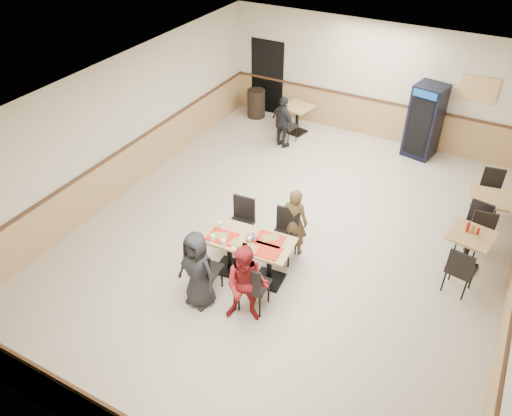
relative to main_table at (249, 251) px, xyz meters
The scene contains 20 objects.
ground 1.42m from the main_table, 80.95° to the left, with size 10.00×10.00×0.00m, color beige.
room_shell 4.32m from the main_table, 62.69° to the left, with size 10.00×10.00×10.00m.
main_table is the anchor object (origin of this frame).
main_chairs 0.06m from the main_table, behind, with size 1.52×1.93×1.05m.
diner_woman_left 1.08m from the main_table, 113.17° to the right, with size 0.72×0.47×1.46m, color black.
diner_woman_right 1.04m from the main_table, 62.89° to the right, with size 0.72×0.56×1.48m, color maroon.
diner_man_opposite 1.08m from the main_table, 66.83° to the left, with size 0.51×0.34×1.41m, color brown.
lone_diner 4.88m from the main_table, 108.87° to the left, with size 0.80×0.33×1.36m, color black.
tabletop_clutter 0.31m from the main_table, 101.81° to the right, with size 1.36×0.74×0.12m.
side_table_near 3.94m from the main_table, 31.05° to the left, with size 0.86×0.86×0.79m.
side_table_near_chair_south 3.66m from the main_table, 22.52° to the left, with size 0.46×0.46×1.00m, color black, non-canonical shape.
side_table_near_chair_north 4.31m from the main_table, 38.29° to the left, with size 0.46×0.46×1.00m, color black, non-canonical shape.
side_table_far 4.88m from the main_table, 44.39° to the left, with size 0.85×0.85×0.79m.
side_table_far_chair_south 4.46m from the main_table, 38.55° to the left, with size 0.47×0.47×1.01m, color black, non-canonical shape.
side_table_far_chair_north 5.34m from the main_table, 49.27° to the left, with size 0.47×0.47×1.01m, color black, non-canonical shape.
condiment_caddy 3.96m from the main_table, 31.90° to the left, with size 0.23×0.06×0.20m.
back_table 5.71m from the main_table, 106.03° to the left, with size 0.86×0.86×0.77m.
back_table_chair_lone 5.12m from the main_table, 107.94° to the left, with size 0.45×0.45×0.98m, color black, non-canonical shape.
pepsi_cooler 6.11m from the main_table, 74.54° to the left, with size 0.81×0.82×1.84m.
trash_bin 6.57m from the main_table, 117.31° to the left, with size 0.51×0.51×0.80m, color black.
Camera 1 is at (3.07, -7.08, 6.36)m, focal length 35.00 mm.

